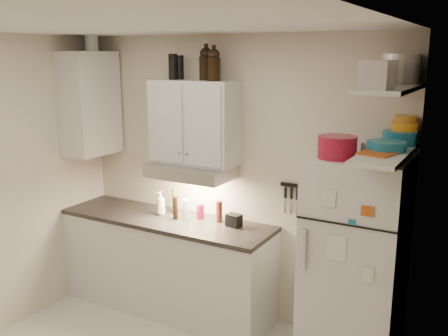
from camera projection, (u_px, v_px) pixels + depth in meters
The scene contains 34 objects.
ceiling at pixel (116, 23), 3.04m from camera, with size 3.20×3.00×0.02m, color white.
back_wall at pixel (233, 179), 4.61m from camera, with size 3.20×0.02×2.60m, color beige.
right_wall at pixel (368, 279), 2.55m from camera, with size 0.02×3.00×2.60m, color beige.
base_cabinet at pixel (167, 265), 4.80m from camera, with size 2.10×0.60×0.88m, color silver.
countertop at pixel (166, 220), 4.70m from camera, with size 2.10×0.62×0.04m, color #2D2826.
upper_cabinet at pixel (195, 122), 4.49m from camera, with size 0.80×0.33×0.75m, color silver.
side_cabinet at pixel (90, 104), 4.89m from camera, with size 0.33×0.55×1.00m, color silver.
range_hood at pixel (191, 171), 4.53m from camera, with size 0.76×0.46×0.12m, color silver.
fridge at pixel (354, 265), 3.81m from camera, with size 0.70×0.68×1.70m, color silver.
shelf_hi at pixel (391, 89), 3.30m from camera, with size 0.30×0.95×0.03m, color silver.
shelf_lo at pixel (386, 154), 3.40m from camera, with size 0.30×0.95×0.03m, color silver.
knife_strip at pixel (304, 187), 4.25m from camera, with size 0.42×0.02×0.03m, color black.
dutch_oven at pixel (337, 147), 3.53m from camera, with size 0.28×0.28×0.16m, color maroon.
book_stack at pixel (378, 158), 3.33m from camera, with size 0.21×0.26×0.09m, color #B34E16.
spice_jar at pixel (365, 150), 3.56m from camera, with size 0.06×0.06×0.11m, color silver.
stock_pot at pixel (400, 69), 3.56m from camera, with size 0.29×0.29×0.21m, color silver.
tin_a at pixel (379, 73), 3.29m from camera, with size 0.17×0.15×0.17m, color #AAAAAD.
tin_b at pixel (377, 75), 2.96m from camera, with size 0.17×0.17×0.17m, color #AAAAAD.
bowl_teal at pixel (400, 138), 3.65m from camera, with size 0.25×0.25×0.10m, color #196A8D.
bowl_orange at pixel (405, 126), 3.67m from camera, with size 0.20×0.20×0.06m, color orange.
bowl_yellow at pixel (406, 119), 3.66m from camera, with size 0.16×0.16×0.05m, color #C57A22.
plates at pixel (386, 146), 3.42m from camera, with size 0.27×0.27×0.07m, color #196A8D.
growler_a at pixel (206, 63), 4.36m from camera, with size 0.12×0.12×0.29m, color black, non-canonical shape.
growler_b at pixel (214, 65), 4.19m from camera, with size 0.12×0.12×0.28m, color black, non-canonical shape.
thermos_a at pixel (180, 67), 4.49m from camera, with size 0.07×0.07×0.21m, color black.
thermos_b at pixel (173, 67), 4.45m from camera, with size 0.08×0.08×0.23m, color black.
side_jar at pixel (91, 42), 4.77m from camera, with size 0.12×0.12×0.17m, color silver.
soap_bottle at pixel (161, 202), 4.75m from camera, with size 0.10×0.10×0.26m, color silver.
pepper_mill at pixel (219, 211), 4.56m from camera, with size 0.06×0.06×0.20m, color brown.
oil_bottle at pixel (175, 201), 4.80m from camera, with size 0.05×0.05×0.25m, color #425E17.
vinegar_bottle at pixel (175, 208), 4.63m from camera, with size 0.05×0.05×0.22m, color black.
clear_bottle at pixel (186, 210), 4.62m from camera, with size 0.06×0.06×0.19m, color silver.
red_jar at pixel (200, 211), 4.66m from camera, with size 0.07×0.07×0.14m, color maroon.
caddy at pixel (234, 220), 4.45m from camera, with size 0.13×0.09×0.11m, color black.
Camera 1 is at (2.13, -2.42, 2.42)m, focal length 40.00 mm.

